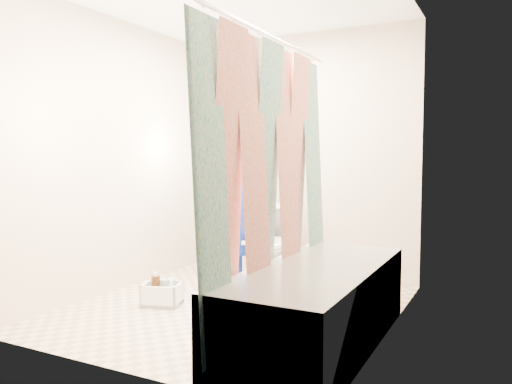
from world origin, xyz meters
The scene contains 13 objects.
floor centered at (0.00, 0.00, 0.00)m, with size 2.60×2.60×0.00m, color tan.
wall_back centered at (0.00, 1.30, 1.20)m, with size 2.40×0.02×2.40m, color beige.
wall_front centered at (0.00, -1.30, 1.20)m, with size 2.40×0.02×2.40m, color beige.
wall_left centered at (-1.20, 0.00, 1.20)m, with size 0.02×2.60×2.40m, color beige.
wall_right centered at (1.20, 0.00, 1.20)m, with size 0.02×2.60×2.40m, color beige.
bathtub centered at (0.85, -0.43, 0.27)m, with size 0.70×1.75×0.50m.
curtain_rod centered at (0.52, -0.43, 1.95)m, with size 0.02×0.02×1.90m, color silver.
shower_curtain centered at (0.52, -0.43, 1.02)m, with size 0.06×1.75×1.80m, color silver.
toilet centered at (0.01, 0.70, 0.37)m, with size 0.42×0.73×0.75m, color white.
tank_lid centered at (0.03, 0.58, 0.44)m, with size 0.46×0.20×0.03m, color silver.
tank_internals centered at (-0.08, 0.88, 0.74)m, with size 0.18×0.08×0.24m.
plumber centered at (-0.27, 0.62, 0.90)m, with size 0.66×0.43×1.80m, color navy.
cleaning_caddy centered at (-0.54, -0.19, 0.08)m, with size 0.35×0.31×0.22m.
Camera 1 is at (1.91, -3.34, 1.18)m, focal length 35.00 mm.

